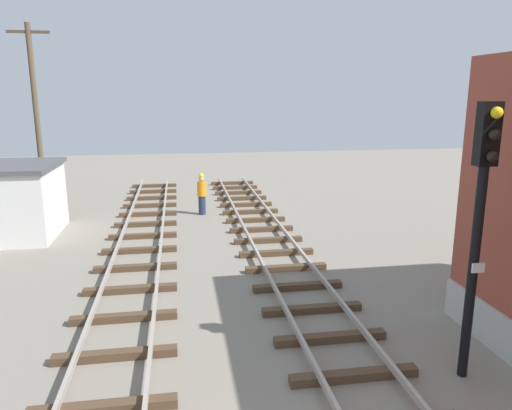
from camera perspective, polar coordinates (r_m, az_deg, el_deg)
name	(u,v)px	position (r m, az deg, el deg)	size (l,w,h in m)	color
signal_mast	(480,211)	(9.40, 25.05, -0.70)	(0.36, 0.40, 5.17)	black
control_hut	(17,200)	(20.22, -26.52, 0.53)	(3.00, 3.80, 2.76)	silver
utility_pole_far	(36,115)	(24.39, -24.62, 9.72)	(1.80, 0.24, 8.35)	brown
track_worker_foreground	(202,194)	(21.55, -6.45, 1.29)	(0.40, 0.40, 1.87)	#262D4C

